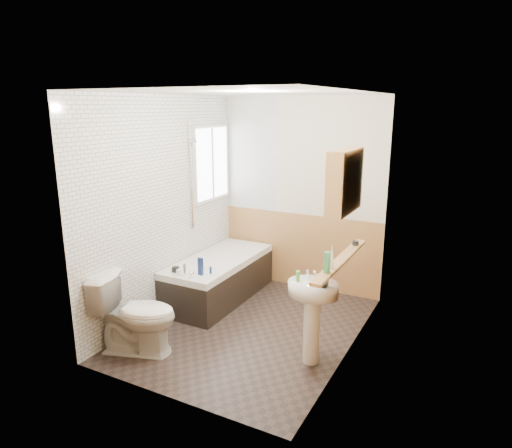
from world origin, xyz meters
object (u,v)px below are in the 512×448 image
object	(u,v)px
bathtub	(219,277)
toilet	(136,314)
sink	(312,306)
medicine_cabinet	(344,181)
pine_shelf	(341,260)

from	to	relation	value
bathtub	toilet	world-z (taller)	toilet
sink	medicine_cabinet	xyz separation A→B (m)	(0.17, 0.25, 1.14)
bathtub	pine_shelf	xyz separation A→B (m)	(1.77, -0.70, 0.72)
bathtub	pine_shelf	distance (m)	2.04
sink	pine_shelf	bearing A→B (deg)	32.64
toilet	pine_shelf	distance (m)	2.05
sink	medicine_cabinet	bearing A→B (deg)	47.85
bathtub	sink	xyz separation A→B (m)	(1.57, -0.87, 0.30)
bathtub	toilet	bearing A→B (deg)	-91.16
sink	pine_shelf	distance (m)	0.50
bathtub	toilet	xyz separation A→B (m)	(-0.03, -1.48, 0.12)
sink	pine_shelf	world-z (taller)	pine_shelf
toilet	medicine_cabinet	xyz separation A→B (m)	(1.77, 0.86, 1.33)
toilet	bathtub	bearing A→B (deg)	-19.44
pine_shelf	toilet	bearing A→B (deg)	-156.51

